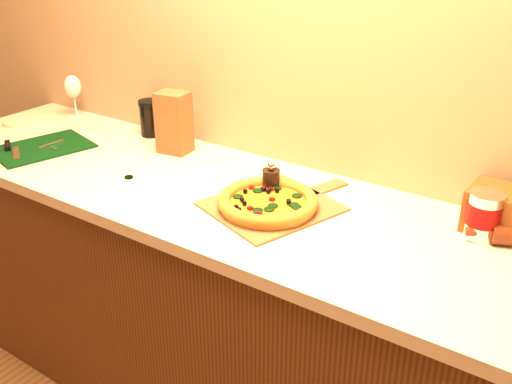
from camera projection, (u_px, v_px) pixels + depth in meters
name	position (u px, v px, depth m)	size (l,w,h in m)	color
cabinet	(259.00, 324.00, 1.97)	(2.80, 0.65, 0.86)	#471F0F
countertop	(259.00, 208.00, 1.78)	(2.84, 0.68, 0.04)	beige
pizza_peel	(275.00, 205.00, 1.74)	(0.42, 0.52, 0.01)	brown
pizza	(268.00, 202.00, 1.71)	(0.30, 0.30, 0.04)	#C18430
cutting_board	(41.00, 148.00, 2.18)	(0.33, 0.40, 0.03)	black
bottle_cap	(129.00, 177.00, 1.93)	(0.03, 0.03, 0.01)	black
pepper_grinder	(271.00, 180.00, 1.81)	(0.06, 0.06, 0.11)	black
coffee_canister	(484.00, 215.00, 1.55)	(0.10, 0.10, 0.13)	silver
wine_glass	(73.00, 88.00, 2.49)	(0.08, 0.08, 0.19)	silver
paper_bag	(174.00, 123.00, 2.11)	(0.11, 0.09, 0.23)	brown
dark_jar	(151.00, 118.00, 2.29)	(0.09, 0.09, 0.14)	black
side_plate	(21.00, 121.00, 2.46)	(0.15, 0.15, 0.01)	beige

